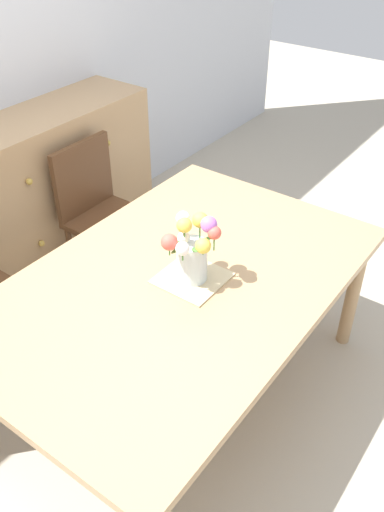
# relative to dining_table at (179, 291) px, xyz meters

# --- Properties ---
(ground_plane) EXTENTS (12.00, 12.00, 0.00)m
(ground_plane) POSITION_rel_dining_table_xyz_m (0.00, 0.00, -0.65)
(ground_plane) COLOR #B7AD99
(dining_table) EXTENTS (1.80, 1.18, 0.72)m
(dining_table) POSITION_rel_dining_table_xyz_m (0.00, 0.00, 0.00)
(dining_table) COLOR tan
(dining_table) RESTS_ON ground_plane
(chair_right) EXTENTS (0.42, 0.42, 0.90)m
(chair_right) POSITION_rel_dining_table_xyz_m (0.45, 0.93, -0.13)
(chair_right) COLOR brown
(chair_right) RESTS_ON ground_plane
(dresser) EXTENTS (1.40, 0.47, 1.00)m
(dresser) POSITION_rel_dining_table_xyz_m (0.43, 1.33, -0.15)
(dresser) COLOR tan
(dresser) RESTS_ON ground_plane
(placemat) EXTENTS (0.27, 0.27, 0.01)m
(placemat) POSITION_rel_dining_table_xyz_m (0.03, -0.05, 0.07)
(placemat) COLOR #CCB789
(placemat) RESTS_ON dining_table
(flower_vase) EXTENTS (0.23, 0.21, 0.31)m
(flower_vase) POSITION_rel_dining_table_xyz_m (0.02, -0.05, 0.23)
(flower_vase) COLOR silver
(flower_vase) RESTS_ON placemat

